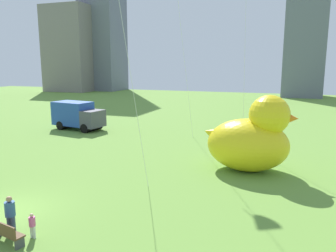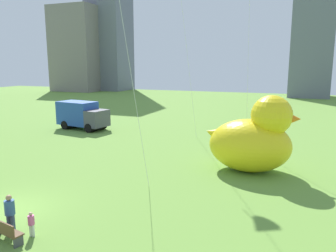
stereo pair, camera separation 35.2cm
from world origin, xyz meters
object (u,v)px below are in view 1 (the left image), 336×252
Objects in this scene: giant_inflatable_duck at (251,139)px; box_truck at (77,116)px; person_adult at (10,214)px; park_bench at (5,232)px; person_child at (32,224)px.

box_truck is (-18.38, 7.70, -0.64)m from giant_inflatable_duck.
giant_inflatable_duck reaches higher than person_adult.
giant_inflatable_duck is at bearing 55.44° from person_adult.
person_adult is (-0.34, 0.63, 0.41)m from park_bench.
person_adult is at bearing -175.62° from person_child.
box_truck is at bearing 118.44° from person_adult.
giant_inflatable_duck is at bearing 57.97° from park_bench.
person_adult is at bearing -61.56° from box_truck.
person_adult reaches higher than person_child.
person_adult is at bearing -124.56° from giant_inflatable_duck.
box_truck reaches higher than person_adult.
park_bench is 14.44m from giant_inflatable_duck.
giant_inflatable_duck is 1.03× the size of box_truck.
park_bench is 0.28× the size of giant_inflatable_duck.
box_truck is at bearing 118.44° from park_bench.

